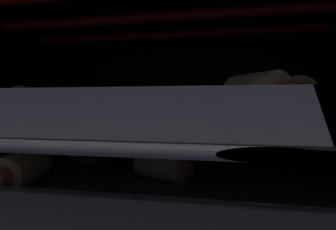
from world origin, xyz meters
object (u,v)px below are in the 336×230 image
at_px(pig_in_blanket_upper_3, 227,100).
at_px(oven_rack_lower, 162,163).
at_px(pig_in_blanket_lower_1, 207,140).
at_px(pig_in_blanket_lower_4, 84,150).
at_px(pig_in_blanket_upper_9, 291,97).
at_px(pig_in_blanket_lower_6, 21,169).
at_px(baking_tray_upper, 162,113).
at_px(heating_element, 162,17).
at_px(pig_in_blanket_upper_7, 249,101).
at_px(pig_in_blanket_upper_8, 256,97).
at_px(pig_in_blanket_lower_3, 162,164).
at_px(pig_in_blanket_lower_0, 122,137).
at_px(pig_in_blanket_upper_1, 58,101).
at_px(pig_in_blanket_upper_6, 50,101).
at_px(baking_tray_lower, 162,155).
at_px(pig_in_blanket_lower_5, 108,134).
at_px(pig_in_blanket_upper_4, 275,102).
at_px(oven_rack_upper, 162,121).
at_px(pig_in_blanket_upper_2, 71,102).
at_px(pig_in_blanket_upper_5, 247,98).
at_px(pig_in_blanket_upper_0, 28,99).

bearing_deg(pig_in_blanket_upper_3, oven_rack_lower, -152.05).
bearing_deg(pig_in_blanket_lower_1, pig_in_blanket_lower_4, -144.66).
bearing_deg(pig_in_blanket_upper_9, oven_rack_lower, 149.65).
relative_size(pig_in_blanket_lower_6, baking_tray_upper, 0.13).
height_order(heating_element, pig_in_blanket_upper_7, heating_element).
relative_size(pig_in_blanket_lower_6, pig_in_blanket_upper_8, 1.41).
bearing_deg(pig_in_blanket_lower_4, pig_in_blanket_lower_3, -22.91).
xyz_separation_m(pig_in_blanket_lower_0, pig_in_blanket_upper_1, (-0.08, -0.04, 0.06)).
distance_m(oven_rack_lower, pig_in_blanket_upper_1, 0.17).
bearing_deg(pig_in_blanket_upper_6, pig_in_blanket_lower_3, -35.82).
height_order(pig_in_blanket_lower_0, pig_in_blanket_lower_6, pig_in_blanket_lower_6).
height_order(oven_rack_lower, pig_in_blanket_lower_3, pig_in_blanket_lower_3).
height_order(baking_tray_lower, pig_in_blanket_lower_4, pig_in_blanket_lower_4).
relative_size(pig_in_blanket_lower_0, pig_in_blanket_upper_8, 1.09).
relative_size(heating_element, baking_tray_lower, 0.95).
bearing_deg(pig_in_blanket_upper_8, baking_tray_lower, 120.91).
distance_m(pig_in_blanket_upper_1, pig_in_blanket_upper_3, 0.24).
distance_m(heating_element, oven_rack_lower, 0.19).
height_order(baking_tray_lower, pig_in_blanket_upper_3, pig_in_blanket_upper_3).
bearing_deg(pig_in_blanket_lower_1, baking_tray_lower, -151.64).
relative_size(pig_in_blanket_lower_5, pig_in_blanket_upper_4, 0.91).
relative_size(oven_rack_upper, pig_in_blanket_upper_7, 9.53).
xyz_separation_m(baking_tray_upper, pig_in_blanket_upper_9, (0.13, -0.08, 0.02)).
height_order(pig_in_blanket_lower_1, pig_in_blanket_upper_8, pig_in_blanket_upper_8).
height_order(pig_in_blanket_upper_4, pig_in_blanket_upper_7, pig_in_blanket_upper_7).
xyz_separation_m(pig_in_blanket_lower_3, pig_in_blanket_upper_9, (0.11, 0.03, 0.06)).
bearing_deg(pig_in_blanket_lower_1, pig_in_blanket_lower_5, 169.62).
distance_m(pig_in_blanket_upper_1, pig_in_blanket_upper_6, 0.10).
relative_size(pig_in_blanket_lower_4, pig_in_blanket_lower_6, 0.69).
xyz_separation_m(pig_in_blanket_upper_2, pig_in_blanket_upper_8, (0.29, -0.25, 0.00)).
bearing_deg(pig_in_blanket_upper_1, pig_in_blanket_upper_4, 12.79).
bearing_deg(pig_in_blanket_upper_9, pig_in_blanket_upper_3, 108.48).
bearing_deg(pig_in_blanket_upper_7, pig_in_blanket_upper_2, -178.76).
distance_m(pig_in_blanket_lower_5, pig_in_blanket_upper_5, 0.26).
relative_size(pig_in_blanket_upper_1, pig_in_blanket_upper_4, 1.11).
bearing_deg(pig_in_blanket_upper_2, pig_in_blanket_upper_5, -35.07).
relative_size(pig_in_blanket_lower_5, pig_in_blanket_upper_8, 0.96).
relative_size(baking_tray_lower, pig_in_blanket_lower_3, 8.76).
distance_m(pig_in_blanket_upper_0, pig_in_blanket_upper_2, 0.17).
distance_m(pig_in_blanket_lower_4, pig_in_blanket_upper_2, 0.22).
relative_size(oven_rack_lower, pig_in_blanket_upper_9, 10.31).
relative_size(pig_in_blanket_lower_0, pig_in_blanket_upper_0, 1.09).
bearing_deg(pig_in_blanket_lower_1, pig_in_blanket_upper_9, -56.86).
relative_size(heating_element, pig_in_blanket_lower_0, 9.22).
relative_size(baking_tray_lower, pig_in_blanket_upper_3, 10.57).
relative_size(pig_in_blanket_lower_4, oven_rack_upper, 0.08).
distance_m(pig_in_blanket_lower_3, pig_in_blanket_upper_1, 0.20).
relative_size(heating_element, pig_in_blanket_upper_5, 8.56).
distance_m(pig_in_blanket_upper_0, pig_in_blanket_upper_4, 0.33).
xyz_separation_m(baking_tray_lower, pig_in_blanket_upper_7, (0.13, 0.12, 0.07)).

